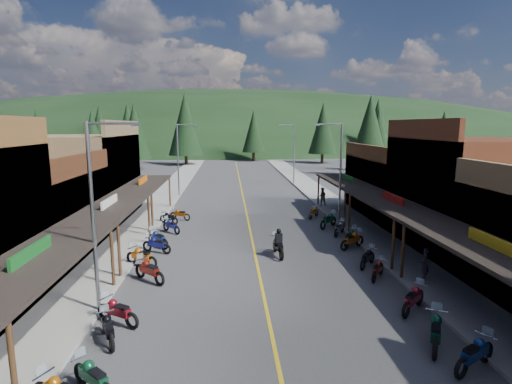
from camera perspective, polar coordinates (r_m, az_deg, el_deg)
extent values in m
plane|color=#38383A|center=(23.64, 0.05, -9.83)|extent=(220.00, 220.00, 0.00)
cube|color=gold|center=(42.99, -1.80, -0.97)|extent=(0.15, 90.00, 0.01)
cube|color=gray|center=(43.54, -13.32, -1.00)|extent=(3.40, 94.00, 0.15)
cube|color=gray|center=(44.16, 9.55, -0.73)|extent=(3.40, 94.00, 0.15)
cube|color=black|center=(16.74, -29.35, -8.51)|extent=(3.20, 10.20, 0.18)
cylinder|color=#472D19|center=(13.00, -31.35, -21.12)|extent=(0.16, 0.16, 3.00)
cylinder|color=#472D19|center=(20.67, -19.83, -8.90)|extent=(0.16, 0.16, 3.00)
cube|color=#14591E|center=(16.68, -29.40, -7.86)|extent=(0.12, 3.00, 0.70)
cube|color=#3F2111|center=(27.51, -30.79, -3.02)|extent=(8.00, 9.00, 5.00)
cube|color=#3F2111|center=(25.88, -23.27, -1.80)|extent=(0.30, 9.00, 6.20)
cube|color=black|center=(25.45, -20.18, -2.01)|extent=(3.20, 9.00, 0.18)
cylinder|color=#472D19|center=(21.77, -18.97, -7.92)|extent=(0.16, 0.16, 3.00)
cylinder|color=#472D19|center=(29.11, -15.05, -3.37)|extent=(0.16, 0.16, 3.00)
cube|color=silver|center=(25.42, -20.20, -1.57)|extent=(0.12, 3.00, 0.70)
cube|color=brown|center=(36.04, -24.12, 1.78)|extent=(8.00, 10.20, 7.00)
cube|color=brown|center=(34.83, -18.23, 2.89)|extent=(0.30, 10.20, 8.20)
cube|color=black|center=(34.64, -15.81, 1.14)|extent=(3.20, 10.20, 0.18)
cylinder|color=#472D19|center=(30.26, -14.62, -2.87)|extent=(0.16, 0.16, 3.00)
cylinder|color=#472D19|center=(38.98, -12.21, -0.04)|extent=(0.16, 0.16, 3.00)
cube|color=#CC590C|center=(34.61, -15.82, 1.47)|extent=(0.12, 3.00, 0.70)
cube|color=black|center=(18.29, 30.63, -7.16)|extent=(3.20, 10.20, 0.18)
cylinder|color=#472D19|center=(21.72, 20.23, -8.03)|extent=(0.16, 0.16, 3.00)
cube|color=gold|center=(18.23, 30.69, -6.56)|extent=(0.12, 3.00, 0.70)
cube|color=#562B19|center=(28.88, 28.70, -0.28)|extent=(8.00, 9.00, 7.00)
cube|color=#562B19|center=(26.92, 21.88, 0.86)|extent=(0.30, 9.00, 8.20)
cube|color=black|center=(26.50, 18.91, -1.51)|extent=(3.20, 9.00, 0.18)
cylinder|color=#472D19|center=(22.77, 19.00, -7.15)|extent=(0.16, 0.16, 3.00)
cylinder|color=#472D19|center=(29.87, 13.22, -2.97)|extent=(0.16, 0.16, 3.00)
cube|color=#B2140F|center=(26.46, 18.93, -1.08)|extent=(0.12, 3.00, 0.70)
cube|color=#4C2D16|center=(37.36, 20.71, 0.70)|extent=(8.00, 10.20, 5.00)
cube|color=#4C2D16|center=(35.84, 15.16, 1.60)|extent=(0.30, 10.20, 6.20)
cube|color=black|center=(35.41, 12.94, 1.44)|extent=(3.20, 10.20, 0.18)
cylinder|color=#472D19|center=(30.99, 12.57, -2.50)|extent=(0.16, 0.16, 3.00)
cylinder|color=#472D19|center=(39.55, 8.90, 0.19)|extent=(0.16, 0.16, 3.00)
cube|color=#14591E|center=(35.38, 12.95, 1.76)|extent=(0.12, 3.00, 0.70)
cylinder|color=gray|center=(17.59, -22.26, -3.78)|extent=(0.16, 0.16, 8.00)
cylinder|color=gray|center=(16.87, -19.83, 9.20)|extent=(2.00, 0.10, 0.10)
cube|color=gray|center=(16.65, -16.81, 9.19)|extent=(0.35, 0.18, 0.12)
cylinder|color=gray|center=(44.76, -11.08, 4.43)|extent=(0.16, 0.16, 8.00)
cylinder|color=gray|center=(44.48, -9.94, 9.47)|extent=(2.00, 0.10, 0.10)
cube|color=gray|center=(44.40, -8.77, 9.43)|extent=(0.35, 0.18, 0.12)
cylinder|color=gray|center=(31.69, 11.95, 2.37)|extent=(0.16, 0.16, 8.00)
cylinder|color=gray|center=(31.20, 10.40, 9.49)|extent=(2.00, 0.10, 0.10)
cube|color=gray|center=(30.99, 8.77, 9.45)|extent=(0.35, 0.18, 0.12)
cylinder|color=gray|center=(53.10, 5.47, 5.34)|extent=(0.16, 0.16, 8.00)
cylinder|color=gray|center=(52.81, 4.45, 9.57)|extent=(2.00, 0.10, 0.10)
cube|color=gray|center=(52.68, 3.47, 9.52)|extent=(0.35, 0.18, 0.12)
ellipsoid|color=black|center=(157.45, -3.39, 6.65)|extent=(310.00, 140.00, 60.00)
cylinder|color=black|center=(92.86, -28.47, 4.15)|extent=(0.60, 0.60, 2.00)
cone|color=black|center=(92.61, -28.74, 7.54)|extent=(5.04, 5.04, 9.00)
cylinder|color=black|center=(95.18, -17.64, 4.96)|extent=(0.60, 0.60, 2.00)
cone|color=black|center=(94.94, -17.83, 8.72)|extent=(5.88, 5.88, 10.50)
cylinder|color=black|center=(80.98, -9.95, 4.54)|extent=(0.60, 0.60, 2.00)
cone|color=black|center=(80.69, -10.09, 9.49)|extent=(6.72, 6.72, 12.00)
cylinder|color=black|center=(88.69, -0.34, 5.10)|extent=(0.60, 0.60, 2.00)
cone|color=black|center=(88.43, -0.34, 8.66)|extent=(5.04, 5.04, 9.00)
cylinder|color=black|center=(84.82, 9.43, 4.77)|extent=(0.60, 0.60, 2.00)
cone|color=black|center=(84.54, 9.55, 9.00)|extent=(5.88, 5.88, 10.50)
cylinder|color=black|center=(100.96, 16.76, 5.24)|extent=(0.60, 0.60, 2.00)
cone|color=black|center=(100.73, 16.95, 9.21)|extent=(6.72, 6.72, 12.00)
cylinder|color=black|center=(98.73, 24.95, 4.67)|extent=(0.60, 0.60, 2.00)
cone|color=black|center=(98.50, 25.18, 7.85)|extent=(5.04, 5.04, 9.00)
cylinder|color=black|center=(103.08, -21.20, 5.08)|extent=(0.60, 0.60, 2.00)
cone|color=black|center=(102.86, -21.41, 8.55)|extent=(5.88, 5.88, 10.50)
cylinder|color=black|center=(65.87, -22.03, 2.87)|extent=(0.60, 0.60, 2.00)
cone|color=black|center=(65.54, -22.30, 7.21)|extent=(4.48, 4.48, 8.00)
cylinder|color=black|center=(72.26, 16.82, 3.69)|extent=(0.60, 0.60, 2.00)
cone|color=black|center=(71.95, 17.03, 7.97)|extent=(4.93, 4.93, 8.80)
cylinder|color=black|center=(74.41, -16.73, 3.85)|extent=(0.60, 0.60, 2.00)
cone|color=black|center=(74.10, -16.95, 8.31)|extent=(5.38, 5.38, 9.60)
cylinder|color=black|center=(64.35, 15.68, 3.07)|extent=(0.60, 0.60, 2.00)
cone|color=black|center=(63.99, 15.93, 8.59)|extent=(5.82, 5.82, 10.40)
imported|color=#251D2C|center=(21.95, 22.94, -9.46)|extent=(0.53, 0.68, 1.65)
imported|color=brown|center=(39.03, 9.41, -0.64)|extent=(0.87, 0.51, 1.77)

